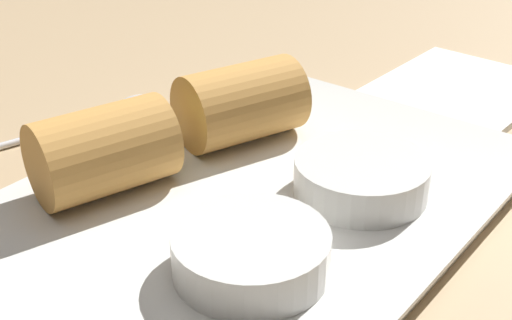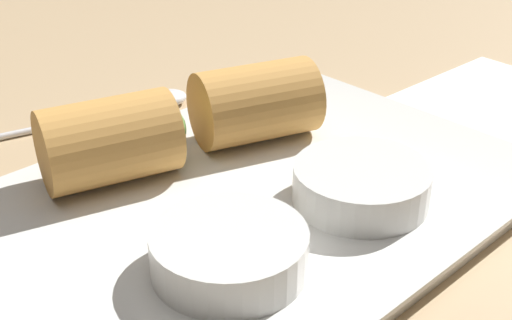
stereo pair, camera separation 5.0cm
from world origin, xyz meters
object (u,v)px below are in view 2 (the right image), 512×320
dipping_bowl_near (361,183)px  dipping_bowl_far (229,250)px  serving_plate (256,201)px  spoon (141,104)px  napkin (498,101)px

dipping_bowl_near → dipping_bowl_far: size_ratio=1.00×
serving_plate → spoon: (-3.63, -16.63, -0.25)cm
dipping_bowl_near → dipping_bowl_far: (9.67, -0.43, 0.00)cm
napkin → serving_plate: bearing=-4.8°
serving_plate → spoon: bearing=-102.3°
spoon → napkin: 28.01cm
dipping_bowl_near → serving_plate: bearing=-55.0°
spoon → dipping_bowl_near: bearing=89.6°
dipping_bowl_far → dipping_bowl_near: bearing=177.4°
napkin → spoon: bearing=-41.8°
dipping_bowl_near → dipping_bowl_far: 9.68cm
dipping_bowl_near → spoon: dipping_bowl_near is taller
napkin → dipping_bowl_near: bearing=8.0°
dipping_bowl_far → napkin: bearing=-175.3°
serving_plate → napkin: size_ratio=2.26×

